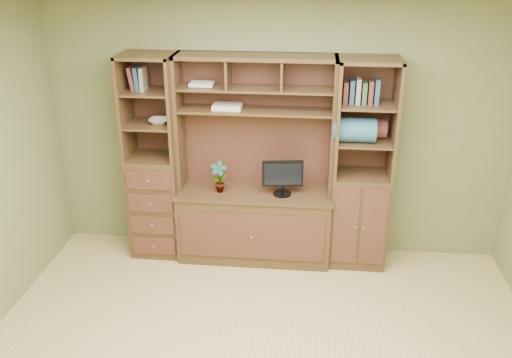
# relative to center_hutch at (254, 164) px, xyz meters

# --- Properties ---
(room) EXTENTS (4.60, 4.10, 2.64)m
(room) POSITION_rel_center_hutch_xyz_m (0.20, -1.73, 0.28)
(room) COLOR tan
(room) RESTS_ON ground
(center_hutch) EXTENTS (1.54, 0.53, 2.05)m
(center_hutch) POSITION_rel_center_hutch_xyz_m (0.00, 0.00, 0.00)
(center_hutch) COLOR #452E18
(center_hutch) RESTS_ON ground
(left_tower) EXTENTS (0.50, 0.45, 2.05)m
(left_tower) POSITION_rel_center_hutch_xyz_m (-1.00, 0.04, 0.00)
(left_tower) COLOR #452E18
(left_tower) RESTS_ON ground
(right_tower) EXTENTS (0.55, 0.45, 2.05)m
(right_tower) POSITION_rel_center_hutch_xyz_m (1.02, 0.04, 0.00)
(right_tower) COLOR #452E18
(right_tower) RESTS_ON ground
(monitor) EXTENTS (0.42, 0.23, 0.48)m
(monitor) POSITION_rel_center_hutch_xyz_m (0.28, -0.03, -0.05)
(monitor) COLOR black
(monitor) RESTS_ON center_hutch
(orchid) EXTENTS (0.16, 0.11, 0.31)m
(orchid) POSITION_rel_center_hutch_xyz_m (-0.34, -0.03, -0.14)
(orchid) COLOR #A14F36
(orchid) RESTS_ON center_hutch
(magazines) EXTENTS (0.27, 0.20, 0.04)m
(magazines) POSITION_rel_center_hutch_xyz_m (-0.26, 0.09, 0.54)
(magazines) COLOR beige
(magazines) RESTS_ON center_hutch
(bowl) EXTENTS (0.19, 0.19, 0.05)m
(bowl) POSITION_rel_center_hutch_xyz_m (-0.92, 0.04, 0.39)
(bowl) COLOR silver
(bowl) RESTS_ON left_tower
(blanket_teal) EXTENTS (0.39, 0.22, 0.22)m
(blanket_teal) POSITION_rel_center_hutch_xyz_m (0.92, -0.01, 0.38)
(blanket_teal) COLOR #295D6D
(blanket_teal) RESTS_ON right_tower
(blanket_red) EXTENTS (0.33, 0.18, 0.18)m
(blanket_red) POSITION_rel_center_hutch_xyz_m (1.07, 0.12, 0.36)
(blanket_red) COLOR brown
(blanket_red) RESTS_ON right_tower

